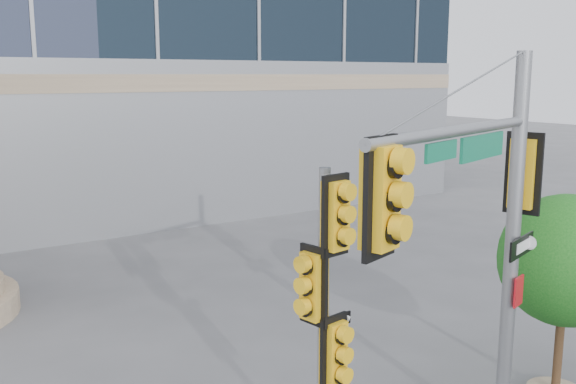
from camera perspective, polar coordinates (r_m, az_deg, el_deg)
main_signal_pole at (r=8.79m, az=17.22°, el=-2.42°), size 4.35×1.76×5.80m
secondary_signal_pole at (r=8.59m, az=3.43°, el=-9.68°), size 0.78×0.57×4.29m
street_tree at (r=11.78m, az=23.47°, el=-5.98°), size 2.27×2.22×3.54m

